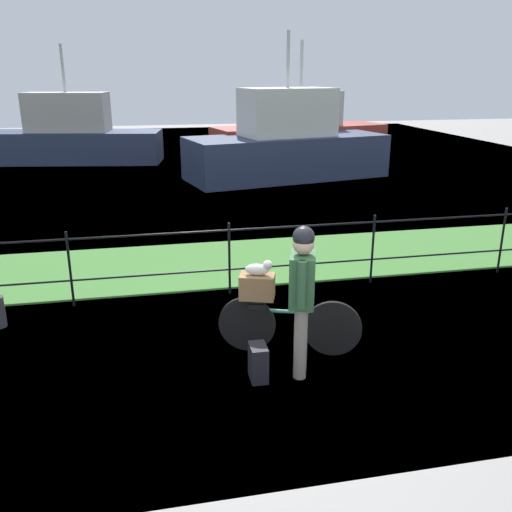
# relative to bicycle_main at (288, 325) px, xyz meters

# --- Properties ---
(ground_plane) EXTENTS (60.00, 60.00, 0.00)m
(ground_plane) POSITION_rel_bicycle_main_xyz_m (-0.38, -0.33, -0.36)
(ground_plane) COLOR #9E9993
(grass_strip) EXTENTS (27.00, 2.40, 0.03)m
(grass_strip) POSITION_rel_bicycle_main_xyz_m (-0.38, 3.32, -0.34)
(grass_strip) COLOR #478438
(grass_strip) RESTS_ON ground
(harbor_water) EXTENTS (30.00, 30.00, 0.00)m
(harbor_water) POSITION_rel_bicycle_main_xyz_m (-0.38, 12.78, -0.36)
(harbor_water) COLOR #426684
(harbor_water) RESTS_ON ground
(iron_fence) EXTENTS (18.04, 0.04, 1.10)m
(iron_fence) POSITION_rel_bicycle_main_xyz_m (-0.38, 1.94, 0.29)
(iron_fence) COLOR black
(iron_fence) RESTS_ON ground
(bicycle_main) EXTENTS (1.61, 0.58, 0.68)m
(bicycle_main) POSITION_rel_bicycle_main_xyz_m (0.00, 0.00, 0.00)
(bicycle_main) COLOR black
(bicycle_main) RESTS_ON ground
(wooden_crate) EXTENTS (0.46, 0.36, 0.29)m
(wooden_crate) POSITION_rel_bicycle_main_xyz_m (-0.35, 0.12, 0.46)
(wooden_crate) COLOR olive
(wooden_crate) RESTS_ON bicycle_main
(terrier_dog) EXTENTS (0.32, 0.22, 0.18)m
(terrier_dog) POSITION_rel_bicycle_main_xyz_m (-0.32, 0.11, 0.68)
(terrier_dog) COLOR silver
(terrier_dog) RESTS_ON wooden_crate
(cyclist_person) EXTENTS (0.37, 0.52, 1.68)m
(cyclist_person) POSITION_rel_bicycle_main_xyz_m (0.01, -0.48, 0.65)
(cyclist_person) COLOR gray
(cyclist_person) RESTS_ON ground
(backpack_on_paving) EXTENTS (0.19, 0.28, 0.40)m
(backpack_on_paving) POSITION_rel_bicycle_main_xyz_m (-0.47, -0.52, -0.16)
(backpack_on_paving) COLOR black
(backpack_on_paving) RESTS_ON ground
(moored_boat_near) EXTENTS (6.65, 2.88, 4.06)m
(moored_boat_near) POSITION_rel_bicycle_main_xyz_m (-4.00, 15.54, 0.54)
(moored_boat_near) COLOR #2D3856
(moored_boat_near) RESTS_ON ground
(moored_boat_mid) EXTENTS (6.26, 3.00, 4.14)m
(moored_boat_mid) POSITION_rel_bicycle_main_xyz_m (3.87, 12.98, 0.60)
(moored_boat_mid) COLOR #9E3328
(moored_boat_mid) RESTS_ON ground
(moored_boat_far) EXTENTS (6.44, 3.51, 4.30)m
(moored_boat_far) POSITION_rel_bicycle_main_xyz_m (2.87, 10.97, 0.63)
(moored_boat_far) COLOR #2D3856
(moored_boat_far) RESTS_ON ground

